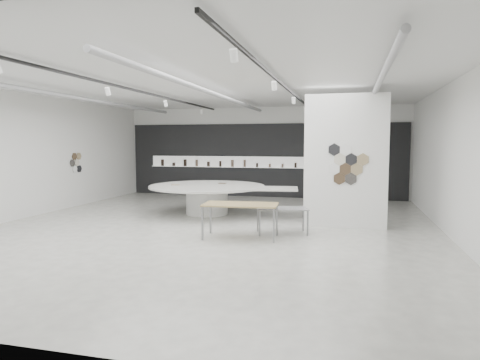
% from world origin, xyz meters
% --- Properties ---
extents(room, '(12.02, 14.02, 3.82)m').
position_xyz_m(room, '(-0.09, -0.00, 2.07)').
color(room, beige).
rests_on(room, ground).
extents(back_wall_display, '(11.80, 0.27, 3.10)m').
position_xyz_m(back_wall_display, '(-0.08, 6.93, 1.54)').
color(back_wall_display, black).
rests_on(back_wall_display, ground).
extents(partition_column, '(2.20, 0.38, 3.60)m').
position_xyz_m(partition_column, '(3.50, 1.00, 1.80)').
color(partition_column, white).
rests_on(partition_column, ground).
extents(display_island, '(5.09, 4.19, 0.95)m').
position_xyz_m(display_island, '(-0.74, 2.07, 0.61)').
color(display_island, white).
rests_on(display_island, ground).
extents(sample_table_wood, '(1.84, 1.03, 0.83)m').
position_xyz_m(sample_table_wood, '(1.08, -1.01, 0.77)').
color(sample_table_wood, '#977F4E').
rests_on(sample_table_wood, ground).
extents(sample_table_stone, '(1.39, 0.97, 0.65)m').
position_xyz_m(sample_table_stone, '(1.98, -0.27, 0.59)').
color(sample_table_stone, gray).
rests_on(sample_table_stone, ground).
extents(kitchen_counter, '(1.51, 0.65, 1.17)m').
position_xyz_m(kitchen_counter, '(3.49, 6.53, 0.42)').
color(kitchen_counter, white).
rests_on(kitchen_counter, ground).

